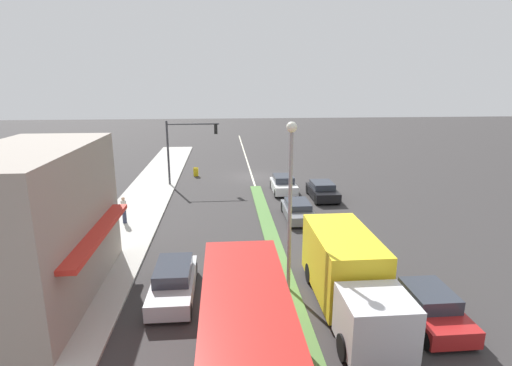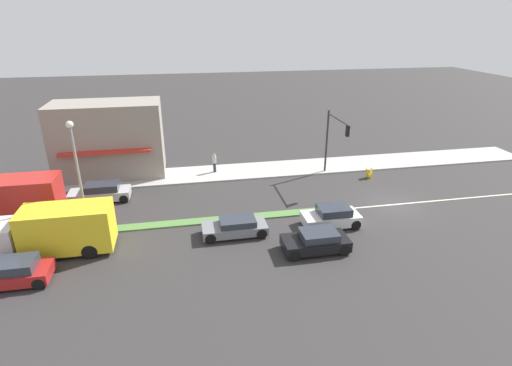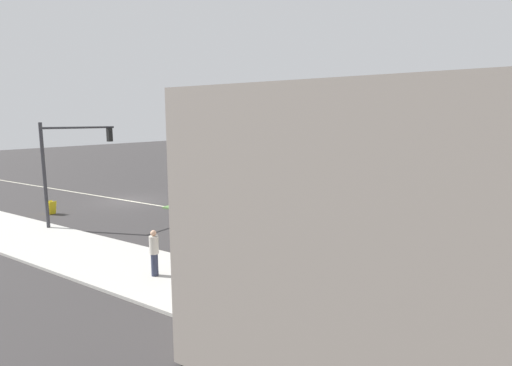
{
  "view_description": "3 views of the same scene",
  "coord_description": "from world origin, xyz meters",
  "px_view_note": "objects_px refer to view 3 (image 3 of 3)",
  "views": [
    {
      "loc": [
        2.75,
        37.65,
        9.04
      ],
      "look_at": [
        0.58,
        11.65,
        2.35
      ],
      "focal_mm": 28.0,
      "sensor_mm": 36.0,
      "label": 1
    },
    {
      "loc": [
        -24.75,
        15.4,
        13.13
      ],
      "look_at": [
        0.64,
        10.49,
        2.34
      ],
      "focal_mm": 28.0,
      "sensor_mm": 36.0,
      "label": 2
    },
    {
      "loc": [
        19.0,
        23.44,
        5.81
      ],
      "look_at": [
        0.24,
        11.34,
        2.31
      ],
      "focal_mm": 28.0,
      "sensor_mm": 36.0,
      "label": 3
    }
  ],
  "objects_px": {
    "van_white": "(209,195)",
    "pedestrian": "(154,252)",
    "warning_aframe_sign": "(51,208)",
    "street_lamp": "(469,145)",
    "traffic_signal_main": "(68,155)",
    "suv_grey": "(292,207)",
    "sedan_silver": "(443,277)",
    "delivery_truck": "(503,216)",
    "suv_black": "(255,192)"
  },
  "relations": [
    {
      "from": "van_white",
      "to": "suv_grey",
      "type": "xyz_separation_m",
      "value": [
        0.0,
        6.56,
        -0.1
      ]
    },
    {
      "from": "sedan_silver",
      "to": "traffic_signal_main",
      "type": "bearing_deg",
      "value": -86.63
    },
    {
      "from": "suv_black",
      "to": "traffic_signal_main",
      "type": "bearing_deg",
      "value": -24.83
    },
    {
      "from": "van_white",
      "to": "suv_grey",
      "type": "height_order",
      "value": "van_white"
    },
    {
      "from": "van_white",
      "to": "suv_black",
      "type": "height_order",
      "value": "van_white"
    },
    {
      "from": "warning_aframe_sign",
      "to": "suv_grey",
      "type": "height_order",
      "value": "suv_grey"
    },
    {
      "from": "warning_aframe_sign",
      "to": "suv_black",
      "type": "relative_size",
      "value": 0.21
    },
    {
      "from": "sedan_silver",
      "to": "van_white",
      "type": "height_order",
      "value": "van_white"
    },
    {
      "from": "street_lamp",
      "to": "sedan_silver",
      "type": "bearing_deg",
      "value": -0.17
    },
    {
      "from": "pedestrian",
      "to": "van_white",
      "type": "distance_m",
      "value": 13.27
    },
    {
      "from": "traffic_signal_main",
      "to": "warning_aframe_sign",
      "type": "distance_m",
      "value": 4.85
    },
    {
      "from": "delivery_truck",
      "to": "traffic_signal_main",
      "type": "bearing_deg",
      "value": -67.97
    },
    {
      "from": "street_lamp",
      "to": "pedestrian",
      "type": "relative_size",
      "value": 4.25
    },
    {
      "from": "street_lamp",
      "to": "van_white",
      "type": "bearing_deg",
      "value": -97.83
    },
    {
      "from": "suv_black",
      "to": "sedan_silver",
      "type": "bearing_deg",
      "value": 54.36
    },
    {
      "from": "street_lamp",
      "to": "suv_grey",
      "type": "relative_size",
      "value": 1.77
    },
    {
      "from": "traffic_signal_main",
      "to": "suv_grey",
      "type": "bearing_deg",
      "value": 130.72
    },
    {
      "from": "delivery_truck",
      "to": "van_white",
      "type": "xyz_separation_m",
      "value": [
        0.0,
        -17.46,
        -0.79
      ]
    },
    {
      "from": "van_white",
      "to": "pedestrian",
      "type": "bearing_deg",
      "value": 30.82
    },
    {
      "from": "warning_aframe_sign",
      "to": "suv_black",
      "type": "xyz_separation_m",
      "value": [
        -10.45,
        8.46,
        0.21
      ]
    },
    {
      "from": "van_white",
      "to": "sedan_silver",
      "type": "bearing_deg",
      "value": 65.75
    },
    {
      "from": "sedan_silver",
      "to": "suv_grey",
      "type": "height_order",
      "value": "sedan_silver"
    },
    {
      "from": "delivery_truck",
      "to": "warning_aframe_sign",
      "type": "bearing_deg",
      "value": -72.25
    },
    {
      "from": "delivery_truck",
      "to": "suv_black",
      "type": "xyz_separation_m",
      "value": [
        -2.8,
        -15.43,
        -0.83
      ]
    },
    {
      "from": "warning_aframe_sign",
      "to": "delivery_truck",
      "type": "bearing_deg",
      "value": 107.75
    },
    {
      "from": "traffic_signal_main",
      "to": "van_white",
      "type": "distance_m",
      "value": 9.45
    },
    {
      "from": "suv_black",
      "to": "street_lamp",
      "type": "bearing_deg",
      "value": 70.3
    },
    {
      "from": "pedestrian",
      "to": "van_white",
      "type": "xyz_separation_m",
      "value": [
        -11.39,
        -6.79,
        -0.36
      ]
    },
    {
      "from": "warning_aframe_sign",
      "to": "traffic_signal_main",
      "type": "bearing_deg",
      "value": 78.46
    },
    {
      "from": "traffic_signal_main",
      "to": "suv_grey",
      "type": "height_order",
      "value": "traffic_signal_main"
    },
    {
      "from": "pedestrian",
      "to": "sedan_silver",
      "type": "xyz_separation_m",
      "value": [
        -4.19,
        9.19,
        -0.38
      ]
    },
    {
      "from": "warning_aframe_sign",
      "to": "delivery_truck",
      "type": "relative_size",
      "value": 0.11
    },
    {
      "from": "traffic_signal_main",
      "to": "van_white",
      "type": "xyz_separation_m",
      "value": [
        -8.32,
        3.11,
        -3.22
      ]
    },
    {
      "from": "street_lamp",
      "to": "warning_aframe_sign",
      "type": "distance_m",
      "value": 23.48
    },
    {
      "from": "pedestrian",
      "to": "warning_aframe_sign",
      "type": "height_order",
      "value": "pedestrian"
    },
    {
      "from": "traffic_signal_main",
      "to": "street_lamp",
      "type": "bearing_deg",
      "value": 107.77
    },
    {
      "from": "traffic_signal_main",
      "to": "warning_aframe_sign",
      "type": "bearing_deg",
      "value": -101.54
    },
    {
      "from": "street_lamp",
      "to": "suv_black",
      "type": "bearing_deg",
      "value": -109.7
    },
    {
      "from": "street_lamp",
      "to": "van_white",
      "type": "relative_size",
      "value": 1.92
    },
    {
      "from": "pedestrian",
      "to": "suv_black",
      "type": "relative_size",
      "value": 0.44
    },
    {
      "from": "street_lamp",
      "to": "warning_aframe_sign",
      "type": "height_order",
      "value": "street_lamp"
    },
    {
      "from": "traffic_signal_main",
      "to": "van_white",
      "type": "relative_size",
      "value": 1.46
    },
    {
      "from": "sedan_silver",
      "to": "suv_black",
      "type": "xyz_separation_m",
      "value": [
        -10.0,
        -13.95,
        -0.02
      ]
    },
    {
      "from": "sedan_silver",
      "to": "van_white",
      "type": "relative_size",
      "value": 1.17
    },
    {
      "from": "street_lamp",
      "to": "pedestrian",
      "type": "distance_m",
      "value": 13.53
    },
    {
      "from": "pedestrian",
      "to": "delivery_truck",
      "type": "height_order",
      "value": "delivery_truck"
    },
    {
      "from": "street_lamp",
      "to": "warning_aframe_sign",
      "type": "bearing_deg",
      "value": -76.34
    },
    {
      "from": "street_lamp",
      "to": "van_white",
      "type": "distance_m",
      "value": 16.66
    },
    {
      "from": "pedestrian",
      "to": "van_white",
      "type": "height_order",
      "value": "pedestrian"
    },
    {
      "from": "traffic_signal_main",
      "to": "sedan_silver",
      "type": "relative_size",
      "value": 1.25
    }
  ]
}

